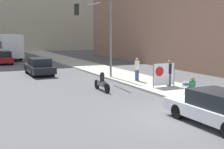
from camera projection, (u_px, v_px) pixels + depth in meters
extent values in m
plane|color=#4F4F51|center=(181.00, 119.00, 13.40)|extent=(160.00, 160.00, 0.00)
cube|color=#A8A399|center=(109.00, 72.00, 28.32)|extent=(3.56, 90.00, 0.14)
cube|color=#936B56|center=(184.00, 7.00, 36.52)|extent=(10.00, 32.00, 13.14)
cylinder|color=#474C56|center=(192.00, 96.00, 16.49)|extent=(0.03, 0.03, 0.43)
cylinder|color=#474C56|center=(197.00, 95.00, 16.65)|extent=(0.03, 0.03, 0.43)
cylinder|color=#474C56|center=(187.00, 94.00, 16.82)|extent=(0.03, 0.03, 0.43)
cylinder|color=#474C56|center=(193.00, 94.00, 16.98)|extent=(0.03, 0.03, 0.43)
cube|color=navy|center=(193.00, 91.00, 16.71)|extent=(0.40, 0.40, 0.02)
cube|color=navy|center=(190.00, 86.00, 16.85)|extent=(0.40, 0.02, 0.38)
cylinder|color=#334775|center=(195.00, 89.00, 16.55)|extent=(0.18, 0.42, 0.18)
cylinder|color=#334775|center=(197.00, 96.00, 16.41)|extent=(0.16, 0.16, 0.43)
cube|color=black|center=(198.00, 99.00, 16.38)|extent=(0.20, 0.28, 0.10)
cylinder|color=#236642|center=(192.00, 85.00, 16.70)|extent=(0.34, 0.34, 0.52)
sphere|color=#936B4C|center=(193.00, 79.00, 16.65)|extent=(0.22, 0.22, 0.22)
cylinder|color=#236642|center=(188.00, 85.00, 16.47)|extent=(0.45, 0.09, 0.09)
cube|color=white|center=(185.00, 84.00, 16.38)|extent=(0.42, 0.02, 0.34)
cube|color=navy|center=(186.00, 84.00, 16.37)|extent=(0.32, 0.01, 0.08)
cylinder|color=#424247|center=(169.00, 80.00, 20.62)|extent=(0.28, 0.28, 0.84)
cylinder|color=black|center=(169.00, 68.00, 20.51)|extent=(0.34, 0.34, 0.66)
sphere|color=#936B4C|center=(169.00, 62.00, 20.45)|extent=(0.22, 0.22, 0.22)
cylinder|color=#334775|center=(137.00, 75.00, 22.75)|extent=(0.28, 0.28, 0.81)
cylinder|color=silver|center=(137.00, 65.00, 22.65)|extent=(0.34, 0.34, 0.64)
sphere|color=tan|center=(137.00, 59.00, 22.59)|extent=(0.21, 0.21, 0.21)
cylinder|color=slate|center=(153.00, 76.00, 19.92)|extent=(0.06, 0.06, 1.53)
cylinder|color=slate|center=(174.00, 74.00, 20.61)|extent=(0.06, 0.06, 1.53)
cube|color=white|center=(164.00, 74.00, 20.26)|extent=(1.63, 0.02, 1.43)
cylinder|color=red|center=(160.00, 71.00, 20.06)|extent=(0.63, 0.01, 0.63)
cylinder|color=slate|center=(111.00, 39.00, 24.42)|extent=(0.16, 0.16, 5.91)
cylinder|color=slate|center=(94.00, 4.00, 23.56)|extent=(0.30, 2.73, 0.11)
cube|color=black|center=(77.00, 10.00, 23.11)|extent=(0.32, 0.32, 0.84)
sphere|color=green|center=(77.00, 13.00, 23.15)|extent=(0.18, 0.18, 0.18)
cube|color=silver|center=(217.00, 112.00, 12.40)|extent=(1.86, 4.67, 0.52)
cube|color=black|center=(221.00, 99.00, 12.16)|extent=(1.60, 2.43, 0.62)
cylinder|color=black|center=(177.00, 111.00, 13.37)|extent=(0.22, 0.64, 0.64)
cylinder|color=black|center=(207.00, 107.00, 14.08)|extent=(0.22, 0.64, 0.64)
cube|color=black|center=(39.00, 69.00, 26.84)|extent=(1.86, 4.45, 0.55)
cube|color=black|center=(40.00, 62.00, 26.60)|extent=(1.60, 2.31, 0.64)
cylinder|color=black|center=(27.00, 70.00, 27.75)|extent=(0.22, 0.64, 0.64)
cylinder|color=black|center=(45.00, 69.00, 28.45)|extent=(0.22, 0.64, 0.64)
cylinder|color=black|center=(33.00, 74.00, 25.29)|extent=(0.22, 0.64, 0.64)
cylinder|color=black|center=(53.00, 73.00, 25.99)|extent=(0.22, 0.64, 0.64)
cube|color=maroon|center=(3.00, 59.00, 35.70)|extent=(1.81, 4.22, 0.57)
cube|color=black|center=(3.00, 54.00, 35.47)|extent=(1.55, 2.19, 0.66)
cylinder|color=black|center=(9.00, 60.00, 37.25)|extent=(0.22, 0.64, 0.64)
cylinder|color=black|center=(12.00, 62.00, 34.91)|extent=(0.22, 0.64, 0.64)
cube|color=silver|center=(7.00, 45.00, 42.27)|extent=(2.56, 10.82, 2.87)
cube|color=black|center=(7.00, 44.00, 42.25)|extent=(2.58, 10.28, 0.93)
cylinder|color=black|center=(13.00, 53.00, 45.94)|extent=(0.30, 1.04, 1.04)
cylinder|color=black|center=(2.00, 57.00, 38.98)|extent=(0.30, 1.04, 1.04)
cylinder|color=black|center=(21.00, 57.00, 39.95)|extent=(0.30, 1.04, 1.04)
cube|color=#565B60|center=(102.00, 83.00, 19.58)|extent=(0.24, 0.96, 0.32)
cylinder|color=black|center=(102.00, 78.00, 19.49)|extent=(0.28, 0.28, 0.54)
sphere|color=black|center=(102.00, 74.00, 19.45)|extent=(0.24, 0.24, 0.24)
cylinder|color=black|center=(97.00, 84.00, 20.32)|extent=(0.10, 0.60, 0.60)
cylinder|color=black|center=(107.00, 88.00, 18.89)|extent=(0.10, 0.60, 0.60)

